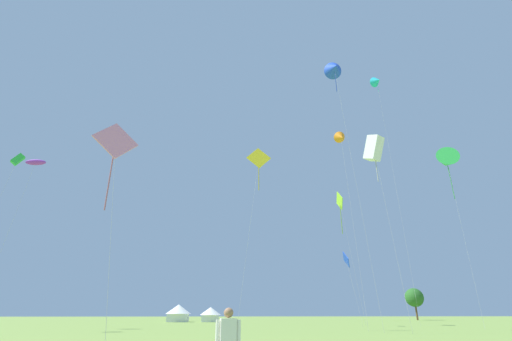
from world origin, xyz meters
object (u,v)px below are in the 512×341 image
festival_tent_right (178,312)px  kite_white_box (374,148)px  festival_tent_left (211,314)px  kite_blue_delta (335,68)px  tree_distant_left (414,298)px  kite_orange_delta (341,138)px  kite_yellow_diamond (259,160)px  kite_cyan_delta (377,81)px  kite_purple_parafoil (36,163)px  kite_green_box (18,160)px  kite_lime_diamond (340,203)px  kite_green_delta (447,161)px  kite_blue_diamond (346,260)px  kite_pink_diamond (115,144)px

festival_tent_right → kite_white_box: bearing=-62.6°
festival_tent_right → festival_tent_left: 6.33m
kite_blue_delta → tree_distant_left: (35.98, 57.78, -23.40)m
festival_tent_left → kite_orange_delta: bearing=-67.1°
kite_blue_delta → festival_tent_right: bearing=116.1°
kite_blue_delta → kite_yellow_diamond: bearing=150.1°
kite_cyan_delta → kite_purple_parafoil: 51.75m
kite_green_box → festival_tent_left: (20.67, 38.71, -15.72)m
kite_lime_diamond → kite_white_box: bearing=-99.0°
kite_green_delta → kite_yellow_diamond: bearing=-175.4°
kite_cyan_delta → kite_orange_delta: (-10.12, -8.46, -15.16)m
kite_green_delta → festival_tent_right: kite_green_delta is taller
kite_green_box → festival_tent_left: 46.61m
kite_green_delta → festival_tent_left: kite_green_delta is taller
kite_blue_delta → kite_blue_diamond: size_ratio=3.08×
kite_pink_diamond → kite_purple_parafoil: kite_purple_parafoil is taller
kite_purple_parafoil → kite_orange_delta: size_ratio=0.89×
kite_lime_diamond → kite_orange_delta: size_ratio=0.88×
kite_blue_diamond → kite_lime_diamond: bearing=73.5°
kite_green_delta → kite_pink_diamond: bearing=-150.4°
kite_blue_diamond → kite_cyan_delta: bearing=-24.0°
kite_blue_delta → festival_tent_right: kite_blue_delta is taller
kite_white_box → kite_cyan_delta: 26.65m
festival_tent_right → kite_blue_diamond: bearing=-46.2°
kite_blue_delta → festival_tent_left: size_ratio=7.10×
kite_green_delta → kite_lime_diamond: 16.84m
kite_blue_diamond → kite_yellow_diamond: bearing=-140.6°
kite_cyan_delta → kite_yellow_diamond: size_ratio=1.87×
kite_green_box → kite_yellow_diamond: (26.70, 0.75, 1.36)m
kite_blue_diamond → kite_orange_delta: kite_orange_delta is taller
kite_green_delta → kite_cyan_delta: size_ratio=0.58×
kite_cyan_delta → kite_lime_diamond: bearing=129.8°
kite_cyan_delta → kite_blue_delta: bearing=-132.1°
kite_green_box → kite_green_delta: (51.91, 2.78, 3.08)m
kite_blue_delta → kite_blue_diamond: (4.78, 16.00, -20.09)m
kite_lime_diamond → kite_cyan_delta: bearing=-50.2°
kite_green_delta → festival_tent_right: (-37.57, 35.92, -18.53)m
kite_green_box → kite_purple_parafoil: (-1.71, 6.61, 2.45)m
kite_blue_diamond → kite_cyan_delta: kite_cyan_delta is taller
kite_cyan_delta → kite_purple_parafoil: (-48.74, -2.11, -17.27)m
kite_white_box → festival_tent_right: 53.19m
kite_yellow_diamond → kite_cyan_delta: bearing=21.4°
kite_cyan_delta → kite_yellow_diamond: bearing=-158.6°
kite_blue_diamond → kite_orange_delta: 17.84m
kite_purple_parafoil → kite_green_box: bearing=-75.5°
kite_blue_diamond → festival_tent_right: (-25.78, 26.92, -6.79)m
kite_cyan_delta → kite_blue_diamond: bearing=156.0°
kite_white_box → festival_tent_right: size_ratio=3.74×
festival_tent_left → kite_white_box: bearing=-69.3°
kite_green_delta → kite_pink_diamond: (-35.85, -20.38, -9.04)m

